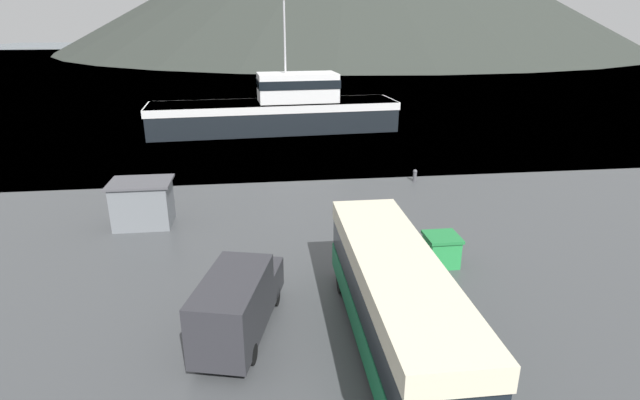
% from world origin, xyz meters
% --- Properties ---
extents(water_surface, '(240.00, 240.00, 0.00)m').
position_xyz_m(water_surface, '(0.00, 145.35, 0.00)').
color(water_surface, slate).
rests_on(water_surface, ground).
extents(tour_bus, '(2.68, 11.04, 3.37)m').
position_xyz_m(tour_bus, '(-0.56, 6.37, 1.89)').
color(tour_bus, '#146B3D').
rests_on(tour_bus, ground).
extents(delivery_van, '(3.32, 6.07, 2.51)m').
position_xyz_m(delivery_van, '(-5.74, 7.75, 1.32)').
color(delivery_van, '#2D2D33').
rests_on(delivery_van, ground).
extents(fishing_boat, '(24.69, 7.38, 12.23)m').
position_xyz_m(fishing_boat, '(-2.70, 42.24, 2.17)').
color(fishing_boat, black).
rests_on(fishing_boat, water_surface).
extents(storage_bin, '(1.51, 1.54, 1.41)m').
position_xyz_m(storage_bin, '(3.23, 12.11, 0.72)').
color(storage_bin, green).
rests_on(storage_bin, ground).
extents(dock_kiosk, '(3.24, 2.48, 2.48)m').
position_xyz_m(dock_kiosk, '(-11.13, 18.63, 1.25)').
color(dock_kiosk, slate).
rests_on(dock_kiosk, ground).
extents(mooring_bollard, '(0.30, 0.30, 0.85)m').
position_xyz_m(mooring_bollard, '(5.84, 24.32, 0.46)').
color(mooring_bollard, '#4C4C51').
rests_on(mooring_bollard, ground).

